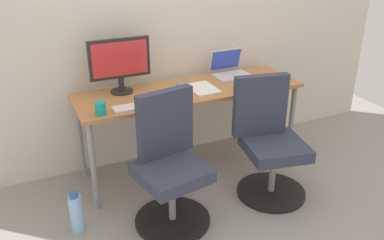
# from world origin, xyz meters

# --- Properties ---
(ground_plane) EXTENTS (5.28, 5.28, 0.00)m
(ground_plane) POSITION_xyz_m (0.00, 0.00, 0.00)
(ground_plane) COLOR gray
(back_wall) EXTENTS (4.40, 0.04, 2.60)m
(back_wall) POSITION_xyz_m (0.00, 0.37, 1.30)
(back_wall) COLOR silver
(back_wall) RESTS_ON ground
(desk) EXTENTS (1.85, 0.58, 0.74)m
(desk) POSITION_xyz_m (0.00, 0.00, 0.67)
(desk) COLOR #B77542
(desk) RESTS_ON ground
(office_chair_left) EXTENTS (0.54, 0.54, 0.94)m
(office_chair_left) POSITION_xyz_m (-0.41, -0.57, 0.42)
(office_chair_left) COLOR black
(office_chair_left) RESTS_ON ground
(office_chair_right) EXTENTS (0.54, 0.54, 0.94)m
(office_chair_right) POSITION_xyz_m (0.41, -0.57, 0.42)
(office_chair_right) COLOR black
(office_chair_right) RESTS_ON ground
(water_bottle_on_floor) EXTENTS (0.09, 0.09, 0.31)m
(water_bottle_on_floor) POSITION_xyz_m (-1.06, -0.45, 0.15)
(water_bottle_on_floor) COLOR #8CBFF2
(water_bottle_on_floor) RESTS_ON ground
(desktop_monitor) EXTENTS (0.48, 0.18, 0.43)m
(desktop_monitor) POSITION_xyz_m (-0.52, 0.15, 0.99)
(desktop_monitor) COLOR #262626
(desktop_monitor) RESTS_ON desk
(open_laptop) EXTENTS (0.31, 0.28, 0.22)m
(open_laptop) POSITION_xyz_m (0.47, 0.17, 0.80)
(open_laptop) COLOR silver
(open_laptop) RESTS_ON desk
(keyboard_by_monitor) EXTENTS (0.34, 0.12, 0.02)m
(keyboard_by_monitor) POSITION_xyz_m (-0.51, -0.20, 0.75)
(keyboard_by_monitor) COLOR silver
(keyboard_by_monitor) RESTS_ON desk
(keyboard_by_laptop) EXTENTS (0.34, 0.12, 0.02)m
(keyboard_by_laptop) POSITION_xyz_m (0.49, -0.21, 0.75)
(keyboard_by_laptop) COLOR #515156
(keyboard_by_laptop) RESTS_ON desk
(mouse_by_monitor) EXTENTS (0.06, 0.10, 0.03)m
(mouse_by_monitor) POSITION_xyz_m (-0.29, -0.21, 0.76)
(mouse_by_monitor) COLOR #515156
(mouse_by_monitor) RESTS_ON desk
(mouse_by_laptop) EXTENTS (0.06, 0.10, 0.03)m
(mouse_by_laptop) POSITION_xyz_m (0.85, -0.07, 0.76)
(mouse_by_laptop) COLOR silver
(mouse_by_laptop) RESTS_ON desk
(coffee_mug) EXTENTS (0.08, 0.08, 0.09)m
(coffee_mug) POSITION_xyz_m (-0.78, -0.21, 0.79)
(coffee_mug) COLOR teal
(coffee_mug) RESTS_ON desk
(pen_cup) EXTENTS (0.07, 0.07, 0.10)m
(pen_cup) POSITION_xyz_m (-0.12, -0.12, 0.79)
(pen_cup) COLOR slate
(pen_cup) RESTS_ON desk
(paper_pile) EXTENTS (0.21, 0.30, 0.01)m
(paper_pile) POSITION_xyz_m (0.09, -0.06, 0.75)
(paper_pile) COLOR white
(paper_pile) RESTS_ON desk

